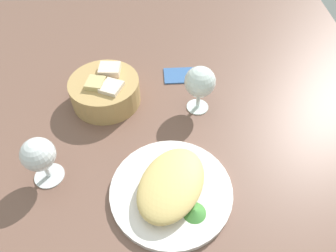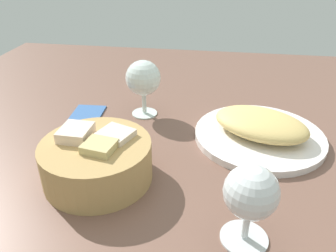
{
  "view_description": "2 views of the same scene",
  "coord_description": "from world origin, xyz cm",
  "px_view_note": "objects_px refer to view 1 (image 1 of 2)",
  "views": [
    {
      "loc": [
        -48.85,
        -8.58,
        59.94
      ],
      "look_at": [
        0.38,
        -8.76,
        3.24
      ],
      "focal_mm": 33.03,
      "sensor_mm": 36.0,
      "label": 1
    },
    {
      "loc": [
        -6.26,
        51.52,
        36.17
      ],
      "look_at": [
        2.19,
        -3.08,
        4.99
      ],
      "focal_mm": 35.56,
      "sensor_mm": 36.0,
      "label": 2
    }
  ],
  "objects_px": {
    "folded_napkin": "(182,75)",
    "wine_glass_far": "(39,156)",
    "plate": "(171,191)",
    "bread_basket": "(106,90)",
    "wine_glass_near": "(200,83)"
  },
  "relations": [
    {
      "from": "wine_glass_near",
      "to": "plate",
      "type": "bearing_deg",
      "value": 163.96
    },
    {
      "from": "folded_napkin",
      "to": "wine_glass_far",
      "type": "bearing_deg",
      "value": 44.93
    },
    {
      "from": "plate",
      "to": "wine_glass_far",
      "type": "height_order",
      "value": "wine_glass_far"
    },
    {
      "from": "plate",
      "to": "bread_basket",
      "type": "relative_size",
      "value": 1.42
    },
    {
      "from": "bread_basket",
      "to": "folded_napkin",
      "type": "xyz_separation_m",
      "value": [
        0.11,
        -0.21,
        -0.03
      ]
    },
    {
      "from": "plate",
      "to": "folded_napkin",
      "type": "xyz_separation_m",
      "value": [
        0.39,
        -0.04,
        -0.0
      ]
    },
    {
      "from": "bread_basket",
      "to": "plate",
      "type": "bearing_deg",
      "value": -148.7
    },
    {
      "from": "plate",
      "to": "folded_napkin",
      "type": "distance_m",
      "value": 0.39
    },
    {
      "from": "bread_basket",
      "to": "wine_glass_near",
      "type": "bearing_deg",
      "value": -96.15
    },
    {
      "from": "wine_glass_near",
      "to": "folded_napkin",
      "type": "bearing_deg",
      "value": 15.4
    },
    {
      "from": "wine_glass_far",
      "to": "plate",
      "type": "bearing_deg",
      "value": -98.68
    },
    {
      "from": "plate",
      "to": "wine_glass_near",
      "type": "relative_size",
      "value": 2.02
    },
    {
      "from": "plate",
      "to": "wine_glass_far",
      "type": "bearing_deg",
      "value": 81.32
    },
    {
      "from": "plate",
      "to": "folded_napkin",
      "type": "relative_size",
      "value": 2.39
    },
    {
      "from": "wine_glass_far",
      "to": "wine_glass_near",
      "type": "bearing_deg",
      "value": -58.14
    }
  ]
}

